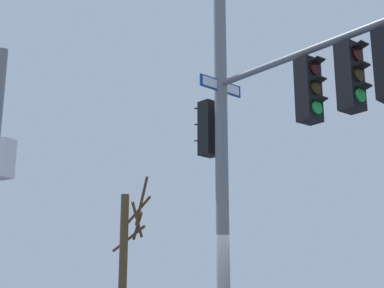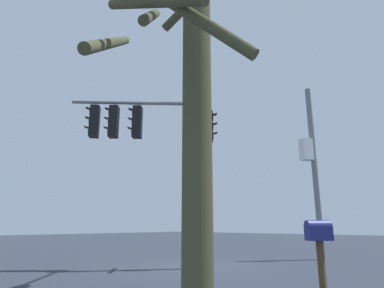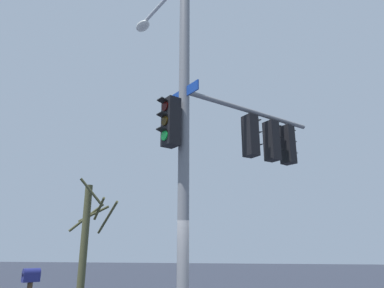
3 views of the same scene
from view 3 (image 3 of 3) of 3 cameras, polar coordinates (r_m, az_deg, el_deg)
name	(u,v)px [view 3 (image 3 of 3)]	position (r m, az deg, el deg)	size (l,w,h in m)	color
main_signal_pole_assembly	(214,124)	(8.55, 3.70, 3.34)	(5.13, 3.63, 9.01)	slate
mailbox	(31,280)	(11.18, -25.03, -19.59)	(0.47, 0.49, 1.41)	#4C3823
bare_tree_across_street	(87,236)	(14.70, -16.97, -14.22)	(2.21, 1.95, 4.60)	#45462C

